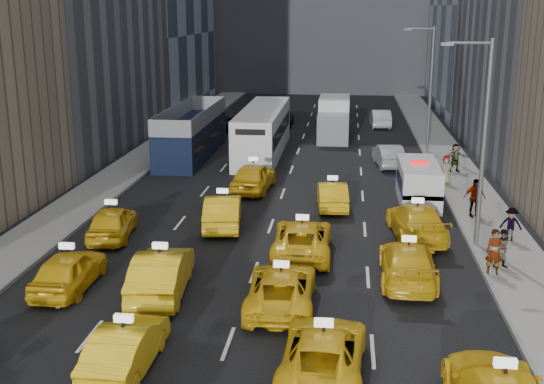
{
  "coord_description": "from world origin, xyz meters",
  "views": [
    {
      "loc": [
        3.51,
        -17.12,
        10.18
      ],
      "look_at": [
        0.17,
        12.92,
        2.0
      ],
      "focal_mm": 45.0,
      "sensor_mm": 36.0,
      "label": 1
    }
  ],
  "objects_px": {
    "double_decker": "(192,132)",
    "city_bus": "(263,131)",
    "box_truck": "(334,119)",
    "nypd_van": "(418,183)",
    "pedestrian_0": "(495,252)"
  },
  "relations": [
    {
      "from": "nypd_van",
      "to": "double_decker",
      "type": "distance_m",
      "value": 17.99
    },
    {
      "from": "box_truck",
      "to": "pedestrian_0",
      "type": "relative_size",
      "value": 3.88
    },
    {
      "from": "box_truck",
      "to": "pedestrian_0",
      "type": "distance_m",
      "value": 29.77
    },
    {
      "from": "nypd_van",
      "to": "box_truck",
      "type": "distance_m",
      "value": 18.97
    },
    {
      "from": "nypd_van",
      "to": "city_bus",
      "type": "bearing_deg",
      "value": 136.98
    },
    {
      "from": "city_bus",
      "to": "double_decker",
      "type": "bearing_deg",
      "value": -172.37
    },
    {
      "from": "box_truck",
      "to": "nypd_van",
      "type": "bearing_deg",
      "value": -74.31
    },
    {
      "from": "pedestrian_0",
      "to": "city_bus",
      "type": "bearing_deg",
      "value": 123.84
    },
    {
      "from": "double_decker",
      "to": "city_bus",
      "type": "xyz_separation_m",
      "value": [
        4.91,
        1.21,
        -0.07
      ]
    },
    {
      "from": "city_bus",
      "to": "nypd_van",
      "type": "bearing_deg",
      "value": -55.37
    },
    {
      "from": "nypd_van",
      "to": "city_bus",
      "type": "height_order",
      "value": "city_bus"
    },
    {
      "from": "double_decker",
      "to": "box_truck",
      "type": "distance_m",
      "value": 12.7
    },
    {
      "from": "double_decker",
      "to": "city_bus",
      "type": "relative_size",
      "value": 0.93
    },
    {
      "from": "box_truck",
      "to": "pedestrian_0",
      "type": "bearing_deg",
      "value": -76.17
    },
    {
      "from": "nypd_van",
      "to": "pedestrian_0",
      "type": "bearing_deg",
      "value": -73.71
    }
  ]
}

